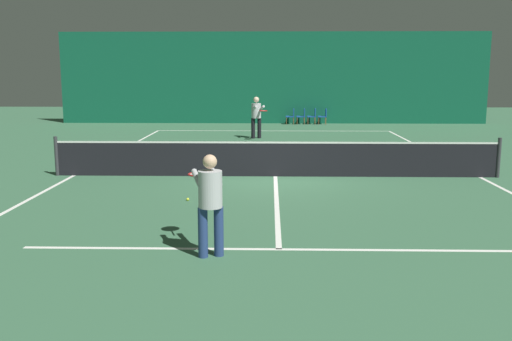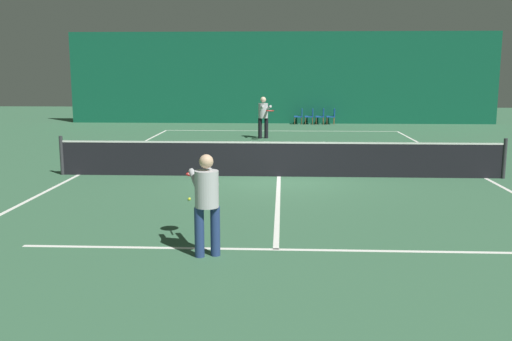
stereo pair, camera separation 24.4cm
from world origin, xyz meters
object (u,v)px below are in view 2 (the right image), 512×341
Objects in this scene: player_near at (206,197)px; courtside_chair_0 at (300,115)px; courtside_chair_3 at (332,115)px; tennis_ball at (189,199)px; tennis_net at (279,158)px; player_far at (263,114)px; courtside_chair_2 at (321,115)px; courtside_chair_1 at (310,115)px.

courtside_chair_0 is (2.05, 22.08, -0.44)m from player_near.
tennis_ball is (-4.66, -18.34, -0.45)m from courtside_chair_3.
player_near is 1.89× the size of courtside_chair_3.
tennis_net is 15.59m from courtside_chair_3.
player_far is (0.34, 15.55, 0.09)m from player_near.
courtside_chair_2 is 1.00× the size of courtside_chair_3.
courtside_chair_2 is at bearing 82.09° from tennis_net.
courtside_chair_1 is (0.57, 0.00, 0.00)m from courtside_chair_0.
player_near is 15.55m from player_far.
tennis_ball is at bearing -5.07° from player_near.
courtside_chair_3 is at bearing -28.12° from player_near.
courtside_chair_2 is (2.85, 6.54, -0.53)m from player_far.
player_near is at bearing -76.63° from tennis_ball.
courtside_chair_2 is at bearing 90.00° from courtside_chair_1.
courtside_chair_1 and courtside_chair_2 have the same top height.
tennis_net is at bearing -7.91° from courtside_chair_2.
player_far reaches higher than tennis_net.
courtside_chair_3 is (0.57, 0.00, 0.00)m from courtside_chair_2.
courtside_chair_3 is (3.77, 22.08, -0.44)m from player_near.
player_near reaches higher than courtside_chair_1.
tennis_ball is at bearing -23.56° from player_far.
courtside_chair_1 is at bearing -90.00° from courtside_chair_2.
player_far is at bearing -14.65° from courtside_chair_0.
courtside_chair_2 is (0.57, 0.00, 0.00)m from courtside_chair_1.
tennis_net is 8.86m from player_far.
courtside_chair_3 is (1.15, 0.00, 0.00)m from courtside_chair_1.
courtside_chair_3 is (3.43, 6.54, -0.53)m from player_far.
courtside_chair_0 and courtside_chair_3 have the same top height.
player_near is 0.91× the size of player_far.
tennis_net is 14.29× the size of courtside_chair_1.
courtside_chair_1 is 0.57m from courtside_chair_2.
tennis_net is at bearing -5.80° from courtside_chair_1.
courtside_chair_0 is at bearing 147.74° from player_far.
courtside_chair_1 is 1.00× the size of courtside_chair_2.
player_near is 1.89× the size of courtside_chair_2.
tennis_net is 181.82× the size of tennis_ball.
tennis_net is 6.87× the size of player_far.
courtside_chair_0 is at bearing -90.00° from courtside_chair_3.
courtside_chair_0 is 1.00× the size of courtside_chair_2.
courtside_chair_0 is 18.58m from tennis_ball.
player_near is 3.95m from tennis_ball.
player_far reaches higher than courtside_chair_1.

